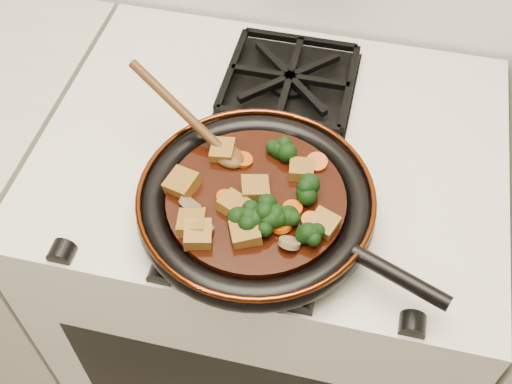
# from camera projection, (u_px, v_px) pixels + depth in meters

# --- Properties ---
(stove) EXTENTS (0.76, 0.60, 0.90)m
(stove) POSITION_uv_depth(u_px,v_px,m) (269.00, 281.00, 1.41)
(stove) COLOR beige
(stove) RESTS_ON ground
(burner_grate_front) EXTENTS (0.23, 0.23, 0.03)m
(burner_grate_front) POSITION_uv_depth(u_px,v_px,m) (253.00, 205.00, 0.96)
(burner_grate_front) COLOR black
(burner_grate_front) RESTS_ON stove
(burner_grate_back) EXTENTS (0.23, 0.23, 0.03)m
(burner_grate_back) POSITION_uv_depth(u_px,v_px,m) (290.00, 81.00, 1.13)
(burner_grate_back) COLOR black
(burner_grate_back) RESTS_ON stove
(skillet) EXTENTS (0.46, 0.35, 0.05)m
(skillet) POSITION_uv_depth(u_px,v_px,m) (257.00, 204.00, 0.93)
(skillet) COLOR black
(skillet) RESTS_ON burner_grate_front
(braising_sauce) EXTENTS (0.26, 0.26, 0.02)m
(braising_sauce) POSITION_uv_depth(u_px,v_px,m) (256.00, 201.00, 0.92)
(braising_sauce) COLOR black
(braising_sauce) RESTS_ON skillet
(tofu_cube_0) EXTENTS (0.05, 0.05, 0.03)m
(tofu_cube_0) POSITION_uv_depth(u_px,v_px,m) (192.00, 223.00, 0.88)
(tofu_cube_0) COLOR brown
(tofu_cube_0) RESTS_ON braising_sauce
(tofu_cube_1) EXTENTS (0.05, 0.05, 0.02)m
(tofu_cube_1) POSITION_uv_depth(u_px,v_px,m) (233.00, 205.00, 0.90)
(tofu_cube_1) COLOR brown
(tofu_cube_1) RESTS_ON braising_sauce
(tofu_cube_2) EXTENTS (0.05, 0.05, 0.02)m
(tofu_cube_2) POSITION_uv_depth(u_px,v_px,m) (198.00, 235.00, 0.87)
(tofu_cube_2) COLOR brown
(tofu_cube_2) RESTS_ON braising_sauce
(tofu_cube_3) EXTENTS (0.05, 0.05, 0.03)m
(tofu_cube_3) POSITION_uv_depth(u_px,v_px,m) (182.00, 184.00, 0.92)
(tofu_cube_3) COLOR brown
(tofu_cube_3) RESTS_ON braising_sauce
(tofu_cube_4) EXTENTS (0.04, 0.04, 0.03)m
(tofu_cube_4) POSITION_uv_depth(u_px,v_px,m) (223.00, 151.00, 0.96)
(tofu_cube_4) COLOR brown
(tofu_cube_4) RESTS_ON braising_sauce
(tofu_cube_5) EXTENTS (0.05, 0.05, 0.03)m
(tofu_cube_5) POSITION_uv_depth(u_px,v_px,m) (246.00, 233.00, 0.87)
(tofu_cube_5) COLOR brown
(tofu_cube_5) RESTS_ON braising_sauce
(tofu_cube_6) EXTENTS (0.05, 0.05, 0.02)m
(tofu_cube_6) POSITION_uv_depth(u_px,v_px,m) (324.00, 224.00, 0.88)
(tofu_cube_6) COLOR brown
(tofu_cube_6) RESTS_ON braising_sauce
(tofu_cube_7) EXTENTS (0.04, 0.04, 0.02)m
(tofu_cube_7) POSITION_uv_depth(u_px,v_px,m) (301.00, 170.00, 0.94)
(tofu_cube_7) COLOR brown
(tofu_cube_7) RESTS_ON braising_sauce
(tofu_cube_8) EXTENTS (0.05, 0.05, 0.03)m
(tofu_cube_8) POSITION_uv_depth(u_px,v_px,m) (255.00, 189.00, 0.91)
(tofu_cube_8) COLOR brown
(tofu_cube_8) RESTS_ON braising_sauce
(broccoli_floret_0) EXTENTS (0.09, 0.08, 0.07)m
(broccoli_floret_0) POSITION_uv_depth(u_px,v_px,m) (277.00, 217.00, 0.88)
(broccoli_floret_0) COLOR black
(broccoli_floret_0) RESTS_ON braising_sauce
(broccoli_floret_1) EXTENTS (0.08, 0.08, 0.07)m
(broccoli_floret_1) POSITION_uv_depth(u_px,v_px,m) (261.00, 209.00, 0.89)
(broccoli_floret_1) COLOR black
(broccoli_floret_1) RESTS_ON braising_sauce
(broccoli_floret_2) EXTENTS (0.09, 0.09, 0.08)m
(broccoli_floret_2) POSITION_uv_depth(u_px,v_px,m) (258.00, 226.00, 0.87)
(broccoli_floret_2) COLOR black
(broccoli_floret_2) RESTS_ON braising_sauce
(broccoli_floret_3) EXTENTS (0.08, 0.08, 0.06)m
(broccoli_floret_3) POSITION_uv_depth(u_px,v_px,m) (282.00, 148.00, 0.96)
(broccoli_floret_3) COLOR black
(broccoli_floret_3) RESTS_ON braising_sauce
(broccoli_floret_4) EXTENTS (0.08, 0.08, 0.07)m
(broccoli_floret_4) POSITION_uv_depth(u_px,v_px,m) (306.00, 192.00, 0.91)
(broccoli_floret_4) COLOR black
(broccoli_floret_4) RESTS_ON braising_sauce
(broccoli_floret_5) EXTENTS (0.07, 0.07, 0.07)m
(broccoli_floret_5) POSITION_uv_depth(u_px,v_px,m) (288.00, 222.00, 0.88)
(broccoli_floret_5) COLOR black
(broccoli_floret_5) RESTS_ON braising_sauce
(broccoli_floret_6) EXTENTS (0.07, 0.08, 0.06)m
(broccoli_floret_6) POSITION_uv_depth(u_px,v_px,m) (311.00, 234.00, 0.86)
(broccoli_floret_6) COLOR black
(broccoli_floret_6) RESTS_ON braising_sauce
(broccoli_floret_7) EXTENTS (0.08, 0.09, 0.07)m
(broccoli_floret_7) POSITION_uv_depth(u_px,v_px,m) (248.00, 221.00, 0.88)
(broccoli_floret_7) COLOR black
(broccoli_floret_7) RESTS_ON braising_sauce
(carrot_coin_0) EXTENTS (0.03, 0.03, 0.02)m
(carrot_coin_0) POSITION_uv_depth(u_px,v_px,m) (281.00, 225.00, 0.88)
(carrot_coin_0) COLOR #AF4004
(carrot_coin_0) RESTS_ON braising_sauce
(carrot_coin_1) EXTENTS (0.03, 0.03, 0.01)m
(carrot_coin_1) POSITION_uv_depth(u_px,v_px,m) (225.00, 198.00, 0.91)
(carrot_coin_1) COLOR #AF4004
(carrot_coin_1) RESTS_ON braising_sauce
(carrot_coin_2) EXTENTS (0.03, 0.03, 0.01)m
(carrot_coin_2) POSITION_uv_depth(u_px,v_px,m) (317.00, 162.00, 0.95)
(carrot_coin_2) COLOR #AF4004
(carrot_coin_2) RESTS_ON braising_sauce
(carrot_coin_3) EXTENTS (0.03, 0.03, 0.01)m
(carrot_coin_3) POSITION_uv_depth(u_px,v_px,m) (311.00, 221.00, 0.88)
(carrot_coin_3) COLOR #AF4004
(carrot_coin_3) RESTS_ON braising_sauce
(carrot_coin_4) EXTENTS (0.03, 0.03, 0.01)m
(carrot_coin_4) POSITION_uv_depth(u_px,v_px,m) (243.00, 160.00, 0.95)
(carrot_coin_4) COLOR #AF4004
(carrot_coin_4) RESTS_ON braising_sauce
(carrot_coin_5) EXTENTS (0.03, 0.03, 0.01)m
(carrot_coin_5) POSITION_uv_depth(u_px,v_px,m) (292.00, 209.00, 0.90)
(carrot_coin_5) COLOR #AF4004
(carrot_coin_5) RESTS_ON braising_sauce
(mushroom_slice_0) EXTENTS (0.04, 0.04, 0.03)m
(mushroom_slice_0) POSITION_uv_depth(u_px,v_px,m) (190.00, 204.00, 0.90)
(mushroom_slice_0) COLOR brown
(mushroom_slice_0) RESTS_ON braising_sauce
(mushroom_slice_1) EXTENTS (0.03, 0.03, 0.02)m
(mushroom_slice_1) POSITION_uv_depth(u_px,v_px,m) (290.00, 243.00, 0.86)
(mushroom_slice_1) COLOR brown
(mushroom_slice_1) RESTS_ON braising_sauce
(mushroom_slice_2) EXTENTS (0.04, 0.04, 0.03)m
(mushroom_slice_2) POSITION_uv_depth(u_px,v_px,m) (201.00, 227.00, 0.87)
(mushroom_slice_2) COLOR brown
(mushroom_slice_2) RESTS_ON braising_sauce
(wooden_spoon) EXTENTS (0.13, 0.08, 0.21)m
(wooden_spoon) POSITION_uv_depth(u_px,v_px,m) (203.00, 131.00, 0.96)
(wooden_spoon) COLOR #41250E
(wooden_spoon) RESTS_ON braising_sauce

